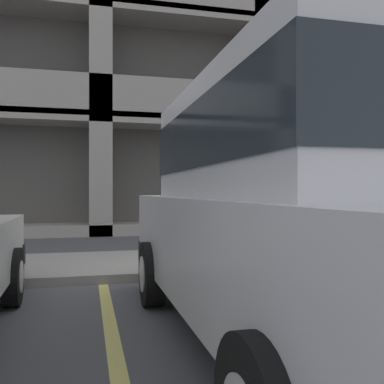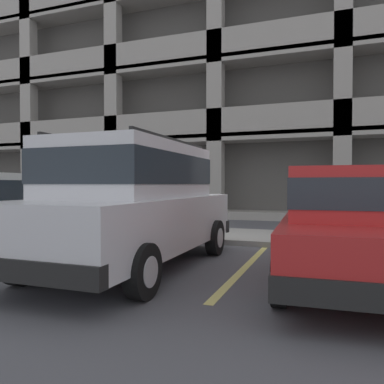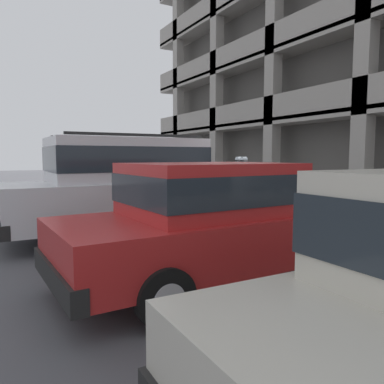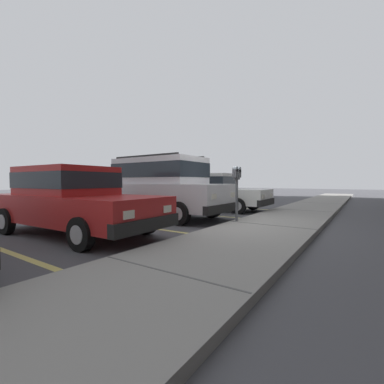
% 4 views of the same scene
% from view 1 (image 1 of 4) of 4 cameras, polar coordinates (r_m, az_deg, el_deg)
% --- Properties ---
extents(ground_plane, '(80.00, 80.00, 0.10)m').
position_cam_1_polar(ground_plane, '(5.71, 4.00, -12.36)').
color(ground_plane, '#4C4C51').
extents(sidewalk, '(40.00, 2.20, 0.12)m').
position_cam_1_polar(sidewalk, '(6.91, 0.66, -9.24)').
color(sidewalk, gray).
rests_on(sidewalk, ground_plane).
extents(silver_suv, '(2.04, 4.79, 2.03)m').
position_cam_1_polar(silver_suv, '(3.27, 14.37, -1.50)').
color(silver_suv, silver).
rests_on(silver_suv, ground_plane).
extents(parking_meter_near, '(0.35, 0.12, 1.49)m').
position_cam_1_polar(parking_meter_near, '(5.87, 1.60, 0.58)').
color(parking_meter_near, '#595B60').
rests_on(parking_meter_near, sidewalk).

